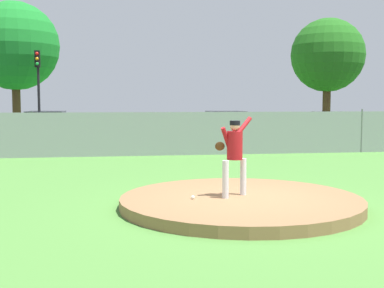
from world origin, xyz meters
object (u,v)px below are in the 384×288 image
(parked_car_charcoal, at_px, (46,130))
(traffic_light_near, at_px, (38,80))
(traffic_cone_orange, at_px, (204,145))
(baseball, at_px, (193,197))
(pitcher_youth, at_px, (234,150))
(parked_car_burgundy, at_px, (334,128))
(parked_car_red, at_px, (225,129))

(parked_car_charcoal, distance_m, traffic_light_near, 5.10)
(traffic_cone_orange, bearing_deg, parked_car_charcoal, 159.45)
(parked_car_charcoal, distance_m, traffic_cone_orange, 7.45)
(baseball, bearing_deg, pitcher_youth, 9.49)
(traffic_cone_orange, bearing_deg, pitcher_youth, -96.97)
(parked_car_burgundy, bearing_deg, parked_car_red, 177.43)
(parked_car_charcoal, relative_size, parked_car_burgundy, 1.01)
(traffic_cone_orange, bearing_deg, parked_car_red, 62.37)
(pitcher_youth, xyz_separation_m, traffic_cone_orange, (1.39, 11.39, -0.92))
(parked_car_burgundy, height_order, traffic_cone_orange, parked_car_burgundy)
(pitcher_youth, height_order, traffic_light_near, traffic_light_near)
(traffic_light_near, bearing_deg, parked_car_red, -21.41)
(baseball, distance_m, parked_car_red, 15.25)
(parked_car_charcoal, bearing_deg, traffic_cone_orange, -20.55)
(pitcher_youth, xyz_separation_m, parked_car_red, (3.06, 14.58, -0.38))
(pitcher_youth, relative_size, parked_car_burgundy, 0.39)
(baseball, relative_size, parked_car_red, 0.02)
(parked_car_burgundy, relative_size, traffic_light_near, 0.86)
(traffic_cone_orange, bearing_deg, baseball, -101.13)
(parked_car_burgundy, distance_m, traffic_cone_orange, 7.90)
(baseball, distance_m, parked_car_burgundy, 17.37)
(baseball, height_order, traffic_light_near, traffic_light_near)
(parked_car_red, distance_m, traffic_cone_orange, 3.64)
(parked_car_burgundy, height_order, traffic_light_near, traffic_light_near)
(pitcher_youth, distance_m, parked_car_burgundy, 16.77)
(parked_car_red, bearing_deg, traffic_cone_orange, -117.63)
(baseball, bearing_deg, parked_car_charcoal, 108.33)
(traffic_light_near, bearing_deg, pitcher_youth, -70.45)
(parked_car_burgundy, relative_size, traffic_cone_orange, 7.62)
(baseball, distance_m, traffic_light_near, 19.56)
(pitcher_youth, relative_size, traffic_light_near, 0.34)
(parked_car_charcoal, xyz_separation_m, traffic_light_near, (-0.95, 4.33, 2.52))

